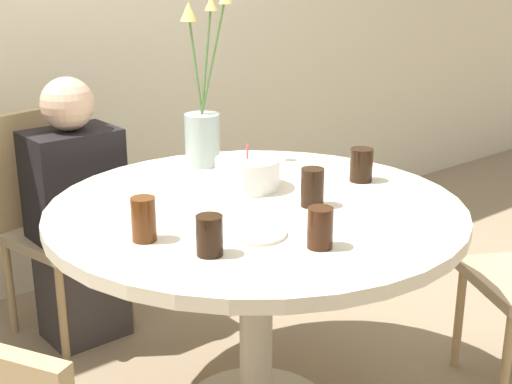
% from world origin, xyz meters
% --- Properties ---
extents(wall_back, '(8.00, 0.05, 2.60)m').
position_xyz_m(wall_back, '(0.00, 1.42, 1.30)').
color(wall_back, beige).
rests_on(wall_back, ground_plane).
extents(dining_table, '(1.27, 1.27, 0.76)m').
position_xyz_m(dining_table, '(0.00, 0.00, 0.63)').
color(dining_table, beige).
rests_on(dining_table, ground_plane).
extents(chair_far_back, '(0.48, 0.48, 0.90)m').
position_xyz_m(chair_far_back, '(-0.22, 1.03, 0.50)').
color(chair_far_back, '#9E896B').
rests_on(chair_far_back, ground_plane).
extents(birthday_cake, '(0.21, 0.21, 0.14)m').
position_xyz_m(birthday_cake, '(0.08, 0.14, 0.81)').
color(birthday_cake, white).
rests_on(birthday_cake, dining_table).
extents(flower_vase, '(0.14, 0.23, 0.62)m').
position_xyz_m(flower_vase, '(0.13, 0.46, 0.92)').
color(flower_vase, '#9EB2AD').
rests_on(flower_vase, dining_table).
extents(side_plate, '(0.18, 0.18, 0.01)m').
position_xyz_m(side_plate, '(-0.16, -0.19, 0.76)').
color(side_plate, silver).
rests_on(side_plate, dining_table).
extents(drink_glass_0, '(0.07, 0.07, 0.12)m').
position_xyz_m(drink_glass_0, '(-0.41, -0.03, 0.82)').
color(drink_glass_0, '#51280F').
rests_on(drink_glass_0, dining_table).
extents(drink_glass_1, '(0.08, 0.08, 0.11)m').
position_xyz_m(drink_glass_1, '(0.43, -0.04, 0.82)').
color(drink_glass_1, black).
rests_on(drink_glass_1, dining_table).
extents(drink_glass_2, '(0.07, 0.07, 0.11)m').
position_xyz_m(drink_glass_2, '(-0.09, -0.37, 0.81)').
color(drink_glass_2, '#33190C').
rests_on(drink_glass_2, dining_table).
extents(drink_glass_3, '(0.07, 0.07, 0.10)m').
position_xyz_m(drink_glass_3, '(-0.34, -0.22, 0.81)').
color(drink_glass_3, black).
rests_on(drink_glass_3, dining_table).
extents(drink_glass_4, '(0.07, 0.07, 0.12)m').
position_xyz_m(drink_glass_4, '(0.12, -0.12, 0.82)').
color(drink_glass_4, black).
rests_on(drink_glass_4, dining_table).
extents(person_guest, '(0.34, 0.24, 1.06)m').
position_xyz_m(person_guest, '(-0.19, 0.87, 0.50)').
color(person_guest, '#383333').
rests_on(person_guest, ground_plane).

